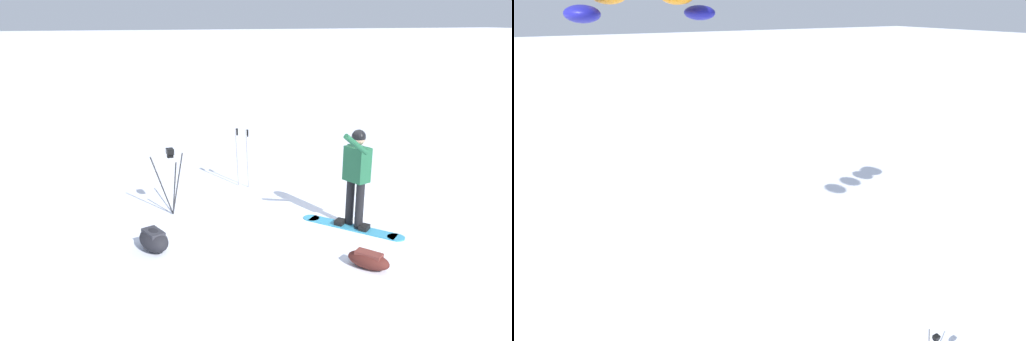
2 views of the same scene
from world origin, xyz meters
TOP-DOWN VIEW (x-y plane):
  - ground_plane at (0.00, 0.00)m, footprint 300.00×300.00m
  - snowboarder at (-0.45, 0.66)m, footprint 0.64×0.60m
  - snowboard at (-0.40, 0.70)m, footprint 1.20×1.51m
  - gear_bag_large at (2.88, 0.39)m, footprint 0.55×0.72m
  - camera_tripod at (2.32, -0.99)m, footprint 0.63×0.63m
  - gear_bag_small at (0.12, 2.02)m, footprint 0.59×0.68m
  - ski_poles at (0.64, -2.00)m, footprint 0.26×0.27m

SIDE VIEW (x-z plane):
  - ground_plane at x=0.00m, z-range 0.00..0.00m
  - snowboard at x=-0.40m, z-range -0.03..0.07m
  - gear_bag_small at x=0.12m, z-range 0.01..0.25m
  - gear_bag_large at x=2.88m, z-range 0.01..0.35m
  - ski_poles at x=0.64m, z-range 0.19..1.44m
  - camera_tripod at x=2.32m, z-range 0.27..1.50m
  - snowboarder at x=-0.45m, z-range 0.17..1.89m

